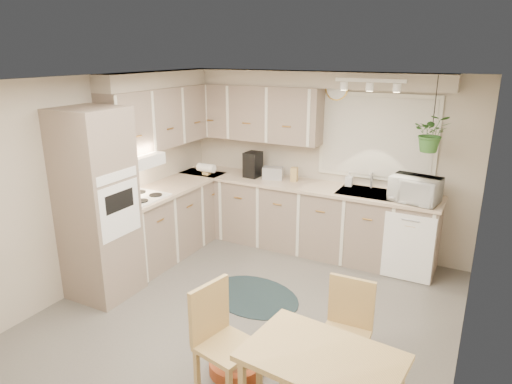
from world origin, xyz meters
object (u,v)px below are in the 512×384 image
Objects in this scene: chair_left at (228,344)px; microwave at (415,187)px; chair_back at (344,335)px; braided_rug at (254,296)px; pet_bed at (237,365)px.

microwave is (0.89, 2.81, 0.67)m from chair_left.
chair_back is 0.78× the size of braided_rug.
chair_left is 3.02m from microwave.
microwave reaches higher than pet_bed.
chair_back is at bearing 139.19° from chair_left.
chair_back is 0.97m from pet_bed.
microwave is at bearing -95.03° from chair_back.
braided_rug is at bearing 111.16° from pet_bed.
microwave reaches higher than chair_left.
chair_back is 1.82× the size of pet_bed.
pet_bed is at bearing 18.67° from chair_back.
chair_left is at bearing 35.11° from chair_back.
pet_bed is (-0.08, 0.26, -0.40)m from chair_left.
braided_rug is at bearing -126.09° from microwave.
microwave is at bearing 174.76° from chair_left.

